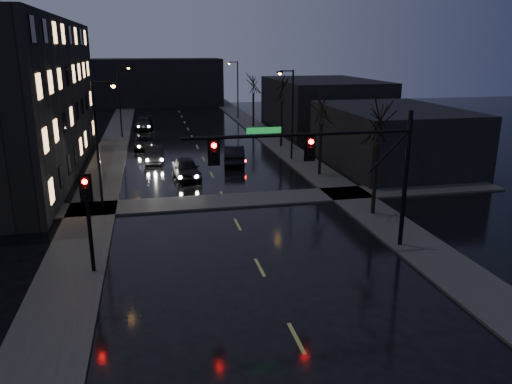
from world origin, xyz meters
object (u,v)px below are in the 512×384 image
oncoming_car_b (154,154)px  oncoming_car_d (144,123)px  oncoming_car_c (145,142)px  lead_car (234,155)px  oncoming_car_a (186,168)px

oncoming_car_b → oncoming_car_d: bearing=98.1°
oncoming_car_c → lead_car: bearing=-46.3°
oncoming_car_a → oncoming_car_c: 13.25m
oncoming_car_d → lead_car: 22.85m
lead_car → oncoming_car_c: bearing=-40.8°
oncoming_car_b → oncoming_car_c: (-0.79, 6.42, -0.06)m
oncoming_car_c → oncoming_car_d: size_ratio=0.90×
oncoming_car_a → lead_car: bearing=38.6°
oncoming_car_a → lead_car: 6.17m
oncoming_car_a → lead_car: (4.49, 4.24, 0.03)m
oncoming_car_b → oncoming_car_c: oncoming_car_b is taller
oncoming_car_d → lead_car: size_ratio=1.02×
oncoming_car_c → oncoming_car_d: oncoming_car_d is taller
oncoming_car_d → oncoming_car_b: bearing=-83.2°
oncoming_car_b → lead_car: lead_car is taller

